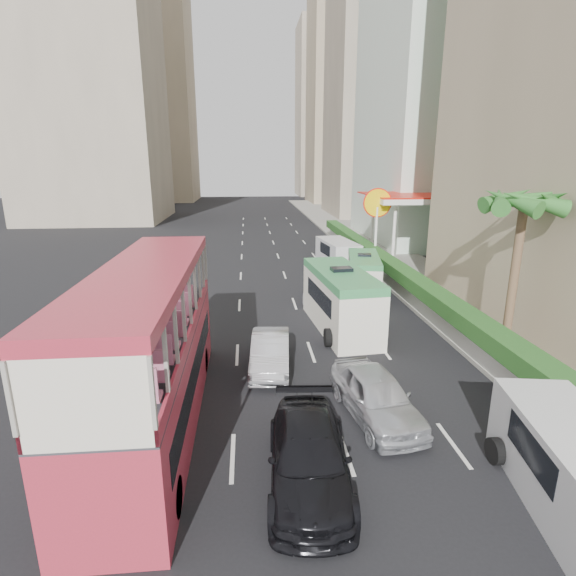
{
  "coord_description": "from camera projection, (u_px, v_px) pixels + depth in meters",
  "views": [
    {
      "loc": [
        -3.03,
        -12.89,
        7.93
      ],
      "look_at": [
        -1.5,
        4.0,
        3.2
      ],
      "focal_mm": 28.0,
      "sensor_mm": 36.0,
      "label": 1
    }
  ],
  "objects": [
    {
      "name": "palm_tree",
      "position": [
        514.0,
        278.0,
        18.37
      ],
      "size": [
        0.36,
        0.36,
        6.4
      ],
      "primitive_type": "cylinder",
      "color": "brown",
      "rests_on": "sidewalk"
    },
    {
      "name": "car_silver_lane_a",
      "position": [
        270.0,
        368.0,
        17.99
      ],
      "size": [
        1.82,
        4.33,
        1.39
      ],
      "primitive_type": "imported",
      "rotation": [
        0.0,
        0.0,
        -0.08
      ],
      "color": "silver",
      "rests_on": "ground"
    },
    {
      "name": "tower_far_a",
      "position": [
        345.0,
        90.0,
        89.0
      ],
      "size": [
        14.0,
        14.0,
        44.0
      ],
      "primitive_type": "cube",
      "color": "tan",
      "rests_on": "ground"
    },
    {
      "name": "sidewalk",
      "position": [
        385.0,
        255.0,
        39.5
      ],
      "size": [
        6.0,
        120.0,
        0.18
      ],
      "primitive_type": "cube",
      "color": "#99968C",
      "rests_on": "ground"
    },
    {
      "name": "panel_van_near",
      "position": [
        572.0,
        468.0,
        10.57
      ],
      "size": [
        2.83,
        5.33,
        2.03
      ],
      "primitive_type": "cube",
      "rotation": [
        0.0,
        0.0,
        -0.17
      ],
      "color": "silver",
      "rests_on": "ground"
    },
    {
      "name": "minibus_near",
      "position": [
        341.0,
        300.0,
        21.94
      ],
      "size": [
        2.85,
        6.81,
        2.94
      ],
      "primitive_type": "cube",
      "rotation": [
        0.0,
        0.0,
        0.1
      ],
      "color": "silver",
      "rests_on": "ground"
    },
    {
      "name": "tower_far_b",
      "position": [
        326.0,
        112.0,
        110.64
      ],
      "size": [
        14.0,
        14.0,
        40.0
      ],
      "primitive_type": "cube",
      "color": "tan",
      "rests_on": "ground"
    },
    {
      "name": "double_decker_bus",
      "position": [
        152.0,
        348.0,
        13.56
      ],
      "size": [
        2.5,
        11.0,
        5.06
      ],
      "primitive_type": "cube",
      "color": "#B0293C",
      "rests_on": "ground"
    },
    {
      "name": "shell_station",
      "position": [
        406.0,
        228.0,
        36.96
      ],
      "size": [
        6.5,
        8.0,
        5.5
      ],
      "primitive_type": "cube",
      "color": "silver",
      "rests_on": "ground"
    },
    {
      "name": "hedge",
      "position": [
        395.0,
        268.0,
        28.32
      ],
      "size": [
        1.1,
        44.0,
        0.7
      ],
      "primitive_type": "cube",
      "color": "#2D6626",
      "rests_on": "kerb_wall"
    },
    {
      "name": "tower_left_a",
      "position": [
        81.0,
        19.0,
        58.46
      ],
      "size": [
        18.0,
        18.0,
        52.0
      ],
      "primitive_type": "cube",
      "color": "tan",
      "rests_on": "ground"
    },
    {
      "name": "tower_left_b",
      "position": [
        152.0,
        88.0,
        93.02
      ],
      "size": [
        16.0,
        16.0,
        46.0
      ],
      "primitive_type": "cube",
      "color": "tan",
      "rests_on": "ground"
    },
    {
      "name": "van_asset",
      "position": [
        320.0,
        299.0,
        27.08
      ],
      "size": [
        2.72,
        4.49,
        1.16
      ],
      "primitive_type": "imported",
      "rotation": [
        0.0,
        0.0,
        -0.2
      ],
      "color": "silver",
      "rests_on": "ground"
    },
    {
      "name": "car_black",
      "position": [
        308.0,
        480.0,
        11.62
      ],
      "size": [
        2.42,
        5.18,
        1.46
      ],
      "primitive_type": "imported",
      "rotation": [
        0.0,
        0.0,
        -0.07
      ],
      "color": "black",
      "rests_on": "ground"
    },
    {
      "name": "ground_plane",
      "position": [
        344.0,
        413.0,
        14.76
      ],
      "size": [
        200.0,
        200.0,
        0.0
      ],
      "primitive_type": "plane",
      "color": "black",
      "rests_on": "ground"
    },
    {
      "name": "panel_van_far",
      "position": [
        338.0,
        254.0,
        35.24
      ],
      "size": [
        2.77,
        5.47,
        2.1
      ],
      "primitive_type": "cube",
      "rotation": [
        0.0,
        0.0,
        0.13
      ],
      "color": "silver",
      "rests_on": "ground"
    },
    {
      "name": "car_silver_lane_b",
      "position": [
        375.0,
        417.0,
        14.53
      ],
      "size": [
        2.52,
        4.79,
        1.55
      ],
      "primitive_type": "imported",
      "rotation": [
        0.0,
        0.0,
        0.16
      ],
      "color": "silver",
      "rests_on": "ground"
    },
    {
      "name": "kerb_wall",
      "position": [
        394.0,
        281.0,
        28.55
      ],
      "size": [
        0.3,
        44.0,
        1.0
      ],
      "primitive_type": "cube",
      "color": "silver",
      "rests_on": "sidewalk"
    },
    {
      "name": "tower_mid",
      "position": [
        388.0,
        41.0,
        65.26
      ],
      "size": [
        16.0,
        16.0,
        50.0
      ],
      "primitive_type": "cube",
      "color": "tan",
      "rests_on": "ground"
    },
    {
      "name": "minibus_far",
      "position": [
        363.0,
        275.0,
        28.0
      ],
      "size": [
        2.82,
        5.66,
        2.4
      ],
      "primitive_type": "cube",
      "rotation": [
        0.0,
        0.0,
        -0.19
      ],
      "color": "silver",
      "rests_on": "ground"
    }
  ]
}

